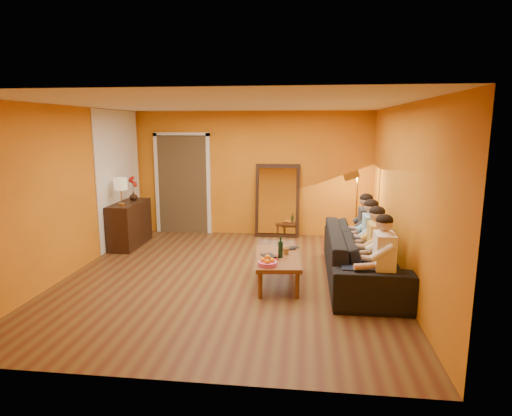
# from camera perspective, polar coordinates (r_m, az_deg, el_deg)

# --- Properties ---
(room_shell) EXTENTS (5.00, 5.50, 2.60)m
(room_shell) POSITION_cam_1_polar(r_m,az_deg,el_deg) (6.72, -3.10, 2.37)
(room_shell) COLOR brown
(room_shell) RESTS_ON ground
(white_accent) EXTENTS (0.02, 1.90, 2.58)m
(white_accent) POSITION_cam_1_polar(r_m,az_deg,el_deg) (8.77, -17.76, 3.87)
(white_accent) COLOR white
(white_accent) RESTS_ON wall_left
(doorway_recess) EXTENTS (1.06, 0.30, 2.10)m
(doorway_recess) POSITION_cam_1_polar(r_m,az_deg,el_deg) (9.46, -9.53, 3.19)
(doorway_recess) COLOR #3F2D19
(doorway_recess) RESTS_ON floor
(door_jamb_left) EXTENTS (0.08, 0.06, 2.20)m
(door_jamb_left) POSITION_cam_1_polar(r_m,az_deg,el_deg) (9.53, -13.03, 3.11)
(door_jamb_left) COLOR white
(door_jamb_left) RESTS_ON wall_back
(door_jamb_right) EXTENTS (0.08, 0.06, 2.20)m
(door_jamb_right) POSITION_cam_1_polar(r_m,az_deg,el_deg) (9.20, -6.32, 3.06)
(door_jamb_right) COLOR white
(door_jamb_right) RESTS_ON wall_back
(door_header) EXTENTS (1.22, 0.06, 0.08)m
(door_header) POSITION_cam_1_polar(r_m,az_deg,el_deg) (9.27, -9.94, 9.66)
(door_header) COLOR white
(door_header) RESTS_ON wall_back
(mirror_frame) EXTENTS (0.92, 0.27, 1.51)m
(mirror_frame) POSITION_cam_1_polar(r_m,az_deg,el_deg) (8.95, 2.87, 1.02)
(mirror_frame) COLOR black
(mirror_frame) RESTS_ON floor
(mirror_glass) EXTENTS (0.78, 0.21, 1.35)m
(mirror_glass) POSITION_cam_1_polar(r_m,az_deg,el_deg) (8.92, 2.85, 0.98)
(mirror_glass) COLOR white
(mirror_glass) RESTS_ON mirror_frame
(sideboard) EXTENTS (0.44, 1.18, 0.85)m
(sideboard) POSITION_cam_1_polar(r_m,az_deg,el_deg) (8.63, -16.49, -2.06)
(sideboard) COLOR black
(sideboard) RESTS_ON floor
(table_lamp) EXTENTS (0.24, 0.24, 0.51)m
(table_lamp) POSITION_cam_1_polar(r_m,az_deg,el_deg) (8.24, -17.55, 2.09)
(table_lamp) COLOR beige
(table_lamp) RESTS_ON sideboard
(sofa) EXTENTS (2.61, 1.02, 0.76)m
(sofa) POSITION_cam_1_polar(r_m,az_deg,el_deg) (6.64, 13.98, -6.17)
(sofa) COLOR black
(sofa) RESTS_ON floor
(coffee_table) EXTENTS (0.75, 1.28, 0.42)m
(coffee_table) POSITION_cam_1_polar(r_m,az_deg,el_deg) (6.36, 2.82, -8.25)
(coffee_table) COLOR brown
(coffee_table) RESTS_ON floor
(floor_lamp) EXTENTS (0.32, 0.27, 1.44)m
(floor_lamp) POSITION_cam_1_polar(r_m,az_deg,el_deg) (8.32, 13.25, -0.31)
(floor_lamp) COLOR gold
(floor_lamp) RESTS_ON floor
(dog) EXTENTS (0.50, 0.63, 0.64)m
(dog) POSITION_cam_1_polar(r_m,az_deg,el_deg) (6.95, 11.59, -5.81)
(dog) COLOR #A6834B
(dog) RESTS_ON floor
(person_far_left) EXTENTS (0.70, 0.44, 1.22)m
(person_far_left) POSITION_cam_1_polar(r_m,az_deg,el_deg) (5.65, 16.65, -6.91)
(person_far_left) COLOR white
(person_far_left) RESTS_ON sofa
(person_mid_left) EXTENTS (0.70, 0.44, 1.22)m
(person_mid_left) POSITION_cam_1_polar(r_m,az_deg,el_deg) (6.17, 15.79, -5.37)
(person_mid_left) COLOR gold
(person_mid_left) RESTS_ON sofa
(person_mid_right) EXTENTS (0.70, 0.44, 1.22)m
(person_mid_right) POSITION_cam_1_polar(r_m,az_deg,el_deg) (6.69, 15.07, -4.06)
(person_mid_right) COLOR #98C8EB
(person_mid_right) RESTS_ON sofa
(person_far_right) EXTENTS (0.70, 0.44, 1.22)m
(person_far_right) POSITION_cam_1_polar(r_m,az_deg,el_deg) (7.22, 14.46, -2.94)
(person_far_right) COLOR #35353A
(person_far_right) RESTS_ON sofa
(fruit_bowl) EXTENTS (0.26, 0.26, 0.16)m
(fruit_bowl) POSITION_cam_1_polar(r_m,az_deg,el_deg) (5.85, 1.55, -6.97)
(fruit_bowl) COLOR #E75193
(fruit_bowl) RESTS_ON coffee_table
(wine_bottle) EXTENTS (0.07, 0.07, 0.31)m
(wine_bottle) POSITION_cam_1_polar(r_m,az_deg,el_deg) (6.19, 3.28, -5.23)
(wine_bottle) COLOR black
(wine_bottle) RESTS_ON coffee_table
(tumbler) EXTENTS (0.13, 0.13, 0.10)m
(tumbler) POSITION_cam_1_polar(r_m,az_deg,el_deg) (6.38, 4.00, -5.73)
(tumbler) COLOR #B27F3F
(tumbler) RESTS_ON coffee_table
(laptop) EXTENTS (0.36, 0.30, 0.02)m
(laptop) POSITION_cam_1_polar(r_m,az_deg,el_deg) (6.61, 4.61, -5.49)
(laptop) COLOR black
(laptop) RESTS_ON coffee_table
(book_lower) EXTENTS (0.20, 0.25, 0.02)m
(book_lower) POSITION_cam_1_polar(r_m,az_deg,el_deg) (6.11, 1.01, -6.85)
(book_lower) COLOR black
(book_lower) RESTS_ON coffee_table
(book_mid) EXTENTS (0.19, 0.26, 0.02)m
(book_mid) POSITION_cam_1_polar(r_m,az_deg,el_deg) (6.11, 1.12, -6.64)
(book_mid) COLOR #A81C13
(book_mid) RESTS_ON book_lower
(book_upper) EXTENTS (0.26, 0.28, 0.02)m
(book_upper) POSITION_cam_1_polar(r_m,az_deg,el_deg) (6.09, 1.00, -6.51)
(book_upper) COLOR black
(book_upper) RESTS_ON book_mid
(vase) EXTENTS (0.16, 0.16, 0.17)m
(vase) POSITION_cam_1_polar(r_m,az_deg,el_deg) (8.77, -16.03, 1.55)
(vase) COLOR black
(vase) RESTS_ON sideboard
(flowers) EXTENTS (0.17, 0.17, 0.48)m
(flowers) POSITION_cam_1_polar(r_m,az_deg,el_deg) (8.73, -16.12, 3.33)
(flowers) COLOR #A81C13
(flowers) RESTS_ON vase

